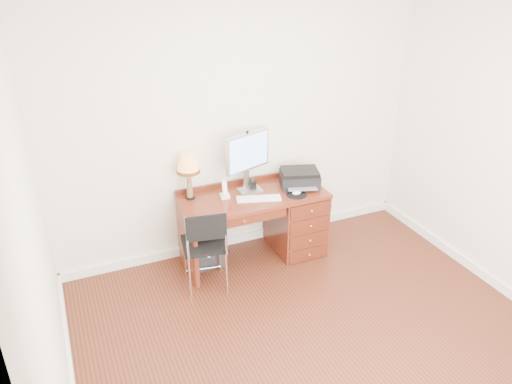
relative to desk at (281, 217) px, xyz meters
name	(u,v)px	position (x,y,z in m)	size (l,w,h in m)	color
ground	(317,339)	(-0.32, -1.40, -0.41)	(4.00, 4.00, 0.00)	#3D180D
room_shell	(285,292)	(-0.32, -0.77, -0.36)	(4.00, 4.00, 4.00)	silver
desk	(281,217)	(0.00, 0.00, 0.00)	(1.50, 0.67, 0.75)	maroon
monitor	(249,155)	(-0.32, 0.13, 0.73)	(0.53, 0.26, 0.63)	silver
keyboard	(259,199)	(-0.31, -0.12, 0.35)	(0.45, 0.13, 0.02)	white
mouse_pad	(297,194)	(0.08, -0.18, 0.35)	(0.21, 0.21, 0.04)	black
printer	(300,178)	(0.22, 0.02, 0.42)	(0.48, 0.42, 0.18)	black
leg_lamp	(188,166)	(-0.94, 0.18, 0.69)	(0.24, 0.24, 0.48)	black
phone	(225,193)	(-0.62, 0.06, 0.39)	(0.09, 0.09, 0.19)	white
pen_cup	(253,186)	(-0.28, 0.11, 0.38)	(0.07, 0.07, 0.09)	black
chair	(206,241)	(-0.96, -0.34, 0.12)	(0.48, 0.48, 0.88)	black
equipment_box	(204,247)	(-0.85, 0.10, -0.22)	(0.34, 0.34, 0.39)	black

